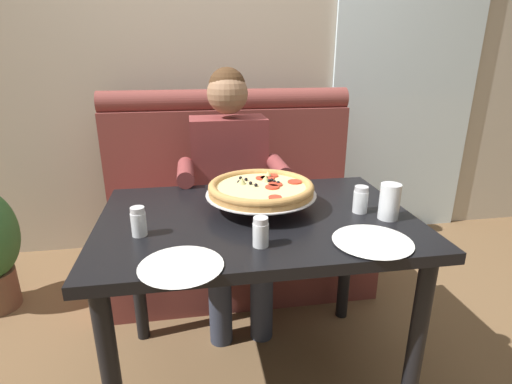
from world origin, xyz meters
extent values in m
plane|color=brown|center=(0.00, 0.00, 0.00)|extent=(16.00, 16.00, 0.00)
cube|color=#BCB29E|center=(0.00, 1.44, 1.40)|extent=(6.00, 0.12, 2.80)
cube|color=white|center=(1.32, 1.37, 1.40)|extent=(1.10, 0.02, 2.80)
cube|color=brown|center=(0.00, 0.74, 0.23)|extent=(1.54, 0.60, 0.46)
cube|color=brown|center=(0.00, 1.13, 0.69)|extent=(1.54, 0.18, 0.65)
cylinder|color=brown|center=(0.00, 1.13, 1.06)|extent=(1.54, 0.14, 0.14)
cube|color=black|center=(0.00, 0.00, 0.74)|extent=(1.18, 0.80, 0.04)
cylinder|color=black|center=(-0.52, -0.33, 0.36)|extent=(0.06, 0.06, 0.72)
cylinder|color=black|center=(0.52, -0.33, 0.36)|extent=(0.06, 0.06, 0.72)
cylinder|color=black|center=(-0.52, 0.33, 0.36)|extent=(0.06, 0.06, 0.72)
cylinder|color=black|center=(0.52, 0.33, 0.36)|extent=(0.06, 0.06, 0.72)
cube|color=#2D3342|center=(-0.04, 0.49, 0.54)|extent=(0.34, 0.40, 0.15)
cylinder|color=#2D3342|center=(-0.14, 0.24, 0.23)|extent=(0.11, 0.11, 0.46)
cylinder|color=#2D3342|center=(0.06, 0.24, 0.23)|extent=(0.11, 0.11, 0.46)
cube|color=brown|center=(-0.04, 0.71, 0.74)|extent=(0.40, 0.22, 0.56)
cylinder|color=brown|center=(-0.27, 0.49, 0.80)|extent=(0.08, 0.28, 0.08)
cylinder|color=brown|center=(0.19, 0.49, 0.80)|extent=(0.08, 0.28, 0.08)
sphere|color=#997051|center=(-0.04, 0.69, 1.15)|extent=(0.21, 0.21, 0.21)
sphere|color=#472D19|center=(-0.04, 0.70, 1.18)|extent=(0.19, 0.19, 0.19)
cylinder|color=silver|center=(0.03, -0.05, 0.79)|extent=(0.01, 0.01, 0.06)
cylinder|color=silver|center=(-0.07, 0.12, 0.79)|extent=(0.01, 0.01, 0.06)
cylinder|color=silver|center=(0.12, 0.12, 0.79)|extent=(0.01, 0.01, 0.06)
torus|color=silver|center=(0.03, 0.07, 0.81)|extent=(0.24, 0.24, 0.01)
cylinder|color=silver|center=(0.03, 0.07, 0.82)|extent=(0.43, 0.43, 0.00)
cylinder|color=tan|center=(0.03, 0.07, 0.83)|extent=(0.41, 0.41, 0.02)
torus|color=tan|center=(0.03, 0.07, 0.85)|extent=(0.41, 0.41, 0.03)
cylinder|color=beige|center=(0.03, 0.07, 0.85)|extent=(0.35, 0.35, 0.01)
cylinder|color=red|center=(0.08, 0.07, 0.85)|extent=(0.06, 0.06, 0.01)
cylinder|color=red|center=(0.07, 0.16, 0.85)|extent=(0.06, 0.06, 0.01)
cylinder|color=red|center=(0.05, 0.16, 0.85)|extent=(0.05, 0.05, 0.01)
cylinder|color=red|center=(0.10, 0.19, 0.85)|extent=(0.05, 0.05, 0.01)
cylinder|color=red|center=(0.05, -0.07, 0.85)|extent=(0.05, 0.05, 0.01)
cylinder|color=red|center=(0.17, 0.09, 0.85)|extent=(0.06, 0.06, 0.01)
cylinder|color=red|center=(0.07, 0.04, 0.85)|extent=(0.05, 0.05, 0.01)
sphere|color=black|center=(-0.01, 0.09, 0.86)|extent=(0.01, 0.01, 0.01)
sphere|color=black|center=(0.09, 0.10, 0.86)|extent=(0.01, 0.01, 0.01)
sphere|color=black|center=(-0.02, 0.15, 0.86)|extent=(0.01, 0.01, 0.01)
sphere|color=black|center=(0.07, 0.11, 0.86)|extent=(0.01, 0.01, 0.01)
sphere|color=black|center=(-0.05, 0.12, 0.86)|extent=(0.01, 0.01, 0.01)
sphere|color=black|center=(0.01, 0.07, 0.86)|extent=(0.01, 0.01, 0.01)
sphere|color=black|center=(-0.04, 0.17, 0.86)|extent=(0.01, 0.01, 0.01)
sphere|color=black|center=(0.08, 0.12, 0.86)|extent=(0.01, 0.01, 0.01)
sphere|color=black|center=(0.10, 0.08, 0.86)|extent=(0.01, 0.01, 0.01)
cone|color=#CCC675|center=(-0.04, 0.11, 0.86)|extent=(0.04, 0.04, 0.02)
cone|color=#CCC675|center=(0.08, 0.19, 0.86)|extent=(0.04, 0.04, 0.02)
cone|color=#CCC675|center=(0.06, 0.13, 0.86)|extent=(0.04, 0.04, 0.02)
cylinder|color=white|center=(0.40, -0.03, 0.80)|extent=(0.06, 0.06, 0.08)
cylinder|color=#4C6633|center=(0.40, -0.03, 0.79)|extent=(0.05, 0.05, 0.06)
cylinder|color=silver|center=(0.40, -0.03, 0.85)|extent=(0.05, 0.05, 0.02)
cylinder|color=white|center=(-0.42, -0.10, 0.80)|extent=(0.05, 0.05, 0.08)
cylinder|color=#A82D19|center=(-0.42, -0.10, 0.78)|extent=(0.04, 0.04, 0.04)
cylinder|color=silver|center=(-0.42, -0.10, 0.85)|extent=(0.05, 0.05, 0.02)
cylinder|color=white|center=(-0.03, -0.25, 0.80)|extent=(0.05, 0.05, 0.08)
cylinder|color=silver|center=(-0.03, -0.25, 0.78)|extent=(0.04, 0.04, 0.05)
cylinder|color=silver|center=(-0.03, -0.25, 0.85)|extent=(0.05, 0.05, 0.02)
cylinder|color=white|center=(-0.28, -0.34, 0.76)|extent=(0.17, 0.17, 0.01)
cone|color=white|center=(-0.28, -0.34, 0.77)|extent=(0.25, 0.25, 0.01)
cylinder|color=white|center=(0.33, -0.29, 0.76)|extent=(0.18, 0.18, 0.01)
cone|color=white|center=(0.33, -0.29, 0.77)|extent=(0.26, 0.26, 0.01)
cylinder|color=silver|center=(0.48, -0.11, 0.82)|extent=(0.07, 0.07, 0.13)
cylinder|color=gold|center=(0.48, -0.11, 0.80)|extent=(0.06, 0.06, 0.09)
camera|label=1|loc=(-0.23, -1.36, 1.34)|focal=27.72mm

